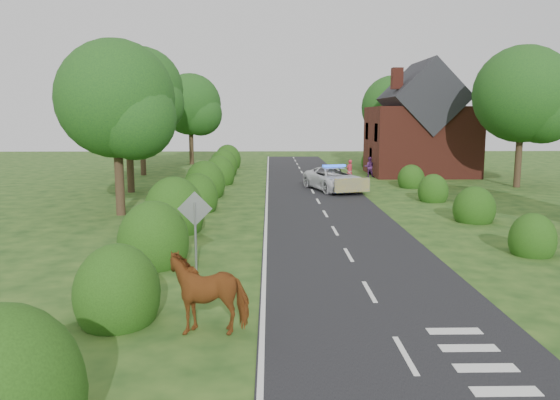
{
  "coord_description": "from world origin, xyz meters",
  "views": [
    {
      "loc": [
        -2.72,
        -14.33,
        4.79
      ],
      "look_at": [
        -2.3,
        8.21,
        1.3
      ],
      "focal_mm": 35.0,
      "sensor_mm": 36.0,
      "label": 1
    }
  ],
  "objects_px": {
    "road_sign": "(195,220)",
    "cow": "(209,297)",
    "pedestrian_red": "(350,171)",
    "pedestrian_purple": "(369,167)",
    "police_van": "(334,179)"
  },
  "relations": [
    {
      "from": "pedestrian_red",
      "to": "pedestrian_purple",
      "type": "height_order",
      "value": "pedestrian_red"
    },
    {
      "from": "road_sign",
      "to": "pedestrian_red",
      "type": "height_order",
      "value": "road_sign"
    },
    {
      "from": "road_sign",
      "to": "cow",
      "type": "xyz_separation_m",
      "value": [
        0.9,
        -4.47,
        -0.91
      ]
    },
    {
      "from": "road_sign",
      "to": "pedestrian_red",
      "type": "xyz_separation_m",
      "value": [
        8.14,
        23.47,
        -0.85
      ]
    },
    {
      "from": "cow",
      "to": "pedestrian_purple",
      "type": "height_order",
      "value": "pedestrian_purple"
    },
    {
      "from": "cow",
      "to": "pedestrian_purple",
      "type": "relative_size",
      "value": 1.33
    },
    {
      "from": "police_van",
      "to": "pedestrian_red",
      "type": "xyz_separation_m",
      "value": [
        1.72,
        5.0,
        0.04
      ]
    },
    {
      "from": "police_van",
      "to": "pedestrian_red",
      "type": "height_order",
      "value": "police_van"
    },
    {
      "from": "pedestrian_red",
      "to": "pedestrian_purple",
      "type": "bearing_deg",
      "value": -160.9
    },
    {
      "from": "road_sign",
      "to": "police_van",
      "type": "height_order",
      "value": "road_sign"
    },
    {
      "from": "cow",
      "to": "police_van",
      "type": "xyz_separation_m",
      "value": [
        5.51,
        22.94,
        0.02
      ]
    },
    {
      "from": "police_van",
      "to": "pedestrian_red",
      "type": "bearing_deg",
      "value": 54.54
    },
    {
      "from": "cow",
      "to": "police_van",
      "type": "relative_size",
      "value": 0.35
    },
    {
      "from": "road_sign",
      "to": "police_van",
      "type": "relative_size",
      "value": 0.42
    },
    {
      "from": "road_sign",
      "to": "cow",
      "type": "distance_m",
      "value": 4.65
    }
  ]
}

